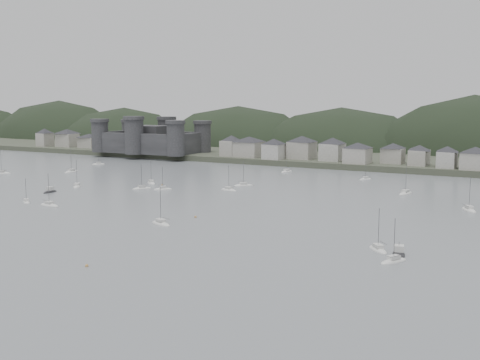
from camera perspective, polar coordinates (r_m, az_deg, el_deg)
The scene contains 10 objects.
ground at distance 150.72m, azimuth -14.06°, elevation -5.59°, with size 900.00×900.00×0.00m, color slate.
far_shore_land at distance 415.41m, azimuth 14.93°, elevation 2.93°, with size 900.00×250.00×3.00m, color #383D2D.
forested_ridge at distance 390.77m, azimuth 14.62°, elevation 0.77°, with size 851.55×103.94×102.57m.
castle at distance 362.49m, azimuth -8.59°, elevation 3.94°, with size 66.00×43.00×20.00m.
waterfront_town at distance 295.42m, azimuth 19.15°, elevation 2.33°, with size 451.48×28.46×12.92m.
sailboat_lead at distance 165.35m, azimuth -7.64°, elevation -4.20°, with size 8.73×5.60×11.41m.
moored_fleet at distance 210.94m, azimuth -3.45°, elevation -1.57°, with size 268.43×177.17×12.54m.
motor_launch_near at distance 136.51m, azimuth 15.06°, elevation -6.89°, with size 4.72×8.13×3.84m.
motor_launch_far at distance 231.64m, azimuth -17.84°, elevation -1.06°, with size 3.25×7.12×3.66m.
mooring_buoys at distance 177.23m, azimuth -6.68°, elevation -3.39°, with size 180.98×103.60×0.70m.
Camera 1 is at (100.94, -106.65, 33.98)m, focal length 44.24 mm.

